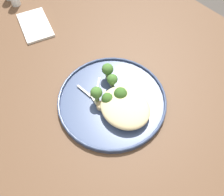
{
  "coord_description": "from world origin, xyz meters",
  "views": [
    {
      "loc": [
        -0.28,
        0.23,
        1.29
      ],
      "look_at": [
        -0.03,
        0.02,
        0.76
      ],
      "focal_mm": 38.22,
      "sensor_mm": 36.0,
      "label": 1
    }
  ],
  "objects": [
    {
      "name": "broccoli_floret_rear_charred",
      "position": [
        0.0,
        -0.02,
        0.78
      ],
      "size": [
        0.03,
        0.03,
        0.04
      ],
      "color": "#89A356",
      "rests_on": "dinner_plate"
    },
    {
      "name": "broccoli_floret_front_edge",
      "position": [
        -0.04,
        0.03,
        0.78
      ],
      "size": [
        0.03,
        0.03,
        0.04
      ],
      "color": "#89A356",
      "rests_on": "dinner_plate"
    },
    {
      "name": "noodle_bed",
      "position": [
        -0.08,
        0.01,
        0.77
      ],
      "size": [
        0.13,
        0.12,
        0.04
      ],
      "color": "beige",
      "rests_on": "dinner_plate"
    },
    {
      "name": "onion_sliver_pale_crescent",
      "position": [
        0.03,
        0.01,
        0.75
      ],
      "size": [
        0.03,
        0.03,
        0.0
      ],
      "primitive_type": "cube",
      "rotation": [
        0.0,
        0.0,
        5.4
      ],
      "color": "silver",
      "rests_on": "dinner_plate"
    },
    {
      "name": "folded_napkin",
      "position": [
        0.36,
        0.01,
        0.74
      ],
      "size": [
        0.17,
        0.13,
        0.01
      ],
      "primitive_type": "cube",
      "rotation": [
        0.0,
        0.0,
        -0.29
      ],
      "color": "white",
      "rests_on": "wooden_dining_table"
    },
    {
      "name": "wooden_dining_table",
      "position": [
        0.0,
        0.0,
        0.66
      ],
      "size": [
        1.4,
        1.0,
        0.74
      ],
      "color": "brown",
      "rests_on": "ground"
    },
    {
      "name": "broccoli_floret_center_pile",
      "position": [
        -0.05,
        0.0,
        0.78
      ],
      "size": [
        0.03,
        0.03,
        0.05
      ],
      "color": "#89A356",
      "rests_on": "dinner_plate"
    },
    {
      "name": "onion_sliver_short_strip",
      "position": [
        0.04,
        0.05,
        0.75
      ],
      "size": [
        0.05,
        0.01,
        0.0
      ],
      "primitive_type": "cube",
      "rotation": [
        0.0,
        0.0,
        3.23
      ],
      "color": "silver",
      "rests_on": "dinner_plate"
    },
    {
      "name": "seared_scallop_on_noodles",
      "position": [
        -0.03,
        0.05,
        0.76
      ],
      "size": [
        0.02,
        0.02,
        0.01
      ],
      "color": "#E5C689",
      "rests_on": "dinner_plate"
    },
    {
      "name": "seared_scallop_right_edge",
      "position": [
        -0.06,
        -0.02,
        0.76
      ],
      "size": [
        0.03,
        0.03,
        0.01
      ],
      "color": "beige",
      "rests_on": "dinner_plate"
    },
    {
      "name": "seared_scallop_front_small",
      "position": [
        -0.09,
        0.01,
        0.76
      ],
      "size": [
        0.02,
        0.02,
        0.02
      ],
      "color": "#E5C689",
      "rests_on": "dinner_plate"
    },
    {
      "name": "broccoli_floret_small_sprig",
      "position": [
        -0.01,
        0.05,
        0.79
      ],
      "size": [
        0.03,
        0.03,
        0.06
      ],
      "color": "#89A356",
      "rests_on": "dinner_plate"
    },
    {
      "name": "seared_scallop_tilted_round",
      "position": [
        -0.09,
        -0.03,
        0.76
      ],
      "size": [
        0.03,
        0.03,
        0.01
      ],
      "color": "beige",
      "rests_on": "dinner_plate"
    },
    {
      "name": "broccoli_floret_split_head",
      "position": [
        0.03,
        -0.03,
        0.78
      ],
      "size": [
        0.03,
        0.03,
        0.05
      ],
      "color": "#89A356",
      "rests_on": "dinner_plate"
    },
    {
      "name": "dinner_plate",
      "position": [
        -0.03,
        0.02,
        0.75
      ],
      "size": [
        0.29,
        0.29,
        0.02
      ],
      "color": "#38476B",
      "rests_on": "wooden_dining_table"
    },
    {
      "name": "ground",
      "position": [
        0.0,
        0.0,
        0.0
      ],
      "size": [
        6.0,
        6.0,
        0.0
      ],
      "primitive_type": "plane",
      "color": "#47423D"
    },
    {
      "name": "onion_sliver_long_sliver",
      "position": [
        0.0,
        0.05,
        0.75
      ],
      "size": [
        0.04,
        0.01,
        0.0
      ],
      "primitive_type": "cube",
      "rotation": [
        0.0,
        0.0,
        6.05
      ],
      "color": "silver",
      "rests_on": "dinner_plate"
    }
  ]
}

